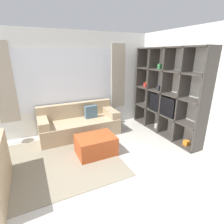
# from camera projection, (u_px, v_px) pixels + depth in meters

# --- Properties ---
(ground_plane) EXTENTS (16.00, 16.00, 0.00)m
(ground_plane) POSITION_uv_depth(u_px,v_px,m) (122.00, 206.00, 2.57)
(ground_plane) COLOR beige
(wall_back) EXTENTS (6.06, 0.11, 2.70)m
(wall_back) POSITION_uv_depth(u_px,v_px,m) (68.00, 83.00, 4.76)
(wall_back) COLOR white
(wall_back) RESTS_ON ground_plane
(wall_right) EXTENTS (0.07, 4.25, 2.70)m
(wall_right) POSITION_uv_depth(u_px,v_px,m) (179.00, 85.00, 4.45)
(wall_right) COLOR white
(wall_right) RESTS_ON ground_plane
(area_rug) EXTENTS (2.55, 2.22, 0.01)m
(area_rug) POSITION_uv_depth(u_px,v_px,m) (55.00, 161.00, 3.62)
(area_rug) COLOR gray
(area_rug) RESTS_ON ground_plane
(shelving_unit) EXTENTS (0.38, 2.34, 2.28)m
(shelving_unit) POSITION_uv_depth(u_px,v_px,m) (167.00, 93.00, 4.61)
(shelving_unit) COLOR silver
(shelving_unit) RESTS_ON ground_plane
(couch_main) EXTENTS (2.06, 0.87, 0.83)m
(couch_main) POSITION_uv_depth(u_px,v_px,m) (79.00, 124.00, 4.74)
(couch_main) COLOR tan
(couch_main) RESTS_ON ground_plane
(ottoman) EXTENTS (0.82, 0.61, 0.42)m
(ottoman) POSITION_uv_depth(u_px,v_px,m) (96.00, 145.00, 3.83)
(ottoman) COLOR #B74C23
(ottoman) RESTS_ON ground_plane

